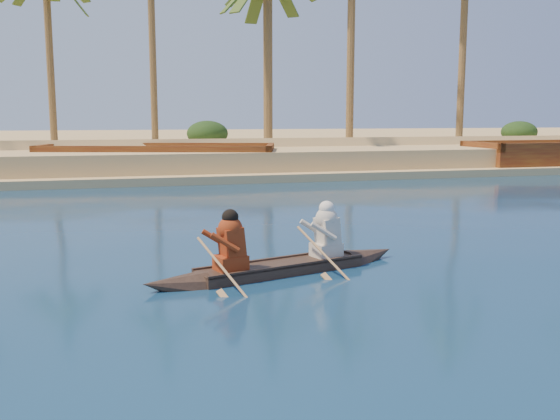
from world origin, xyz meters
name	(u,v)px	position (x,y,z in m)	size (l,w,h in m)	color
sandy_embankment	(195,146)	(0.00, 46.89, 0.53)	(150.00, 51.00, 1.50)	tan
palm_grove	(217,34)	(0.00, 35.00, 8.00)	(110.00, 14.00, 16.00)	#34591F
shrub_cluster	(229,146)	(0.00, 31.50, 1.20)	(100.00, 6.00, 2.40)	black
canoe	(281,258)	(-3.57, 6.48, 0.29)	(5.44, 2.22, 1.50)	#3C2A20
barge_mid	(159,163)	(-4.39, 26.43, 0.65)	(11.80, 6.69, 1.87)	brown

